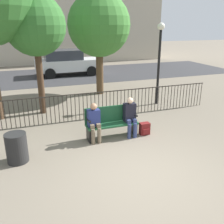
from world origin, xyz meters
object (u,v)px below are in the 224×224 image
at_px(tree_2, 35,26).
at_px(parked_car_0, 67,62).
at_px(trash_bin, 17,148).
at_px(seated_person_0, 94,121).
at_px(park_bench, 111,121).
at_px(seated_person_1, 130,115).
at_px(tree_0, 99,25).
at_px(lamp_post, 160,51).
at_px(backpack, 145,129).

relative_size(tree_2, parked_car_0, 1.00).
bearing_deg(tree_2, trash_bin, -104.50).
height_order(seated_person_0, trash_bin, seated_person_0).
xyz_separation_m(park_bench, seated_person_1, (0.54, -0.13, 0.17)).
height_order(tree_0, lamp_post, tree_0).
height_order(lamp_post, parked_car_0, lamp_post).
xyz_separation_m(tree_2, lamp_post, (4.59, -0.42, -0.94)).
relative_size(park_bench, seated_person_0, 1.35).
height_order(seated_person_0, backpack, seated_person_0).
height_order(seated_person_0, tree_0, tree_0).
xyz_separation_m(seated_person_0, seated_person_1, (1.09, 0.00, 0.03)).
height_order(lamp_post, trash_bin, lamp_post).
bearing_deg(backpack, tree_0, 88.79).
bearing_deg(parked_car_0, tree_0, -82.59).
bearing_deg(tree_0, seated_person_0, -108.56).
xyz_separation_m(parked_car_0, trash_bin, (-3.06, -10.51, -0.48)).
xyz_separation_m(seated_person_0, tree_0, (1.66, 4.94, 2.48)).
bearing_deg(backpack, seated_person_0, 177.88).
xyz_separation_m(seated_person_1, parked_car_0, (-0.10, 10.04, 0.19)).
bearing_deg(tree_0, trash_bin, -124.59).
distance_m(tree_2, parked_car_0, 7.72).
bearing_deg(backpack, tree_2, 131.79).
distance_m(park_bench, backpack, 1.07).
distance_m(seated_person_1, lamp_post, 3.79).
xyz_separation_m(lamp_post, trash_bin, (-5.49, -3.03, -1.80)).
relative_size(park_bench, tree_0, 0.33).
bearing_deg(parked_car_0, seated_person_0, -95.65).
bearing_deg(park_bench, seated_person_0, -166.45).
xyz_separation_m(tree_0, parked_car_0, (-0.66, 5.11, -2.27)).
bearing_deg(trash_bin, parked_car_0, 73.77).
distance_m(seated_person_0, trash_bin, 2.13).
relative_size(park_bench, tree_2, 0.36).
relative_size(tree_0, trash_bin, 6.18).
xyz_separation_m(tree_0, trash_bin, (-3.72, -5.40, -2.74)).
relative_size(park_bench, parked_car_0, 0.36).
height_order(seated_person_1, parked_car_0, parked_car_0).
bearing_deg(lamp_post, tree_0, 126.69).
xyz_separation_m(seated_person_1, trash_bin, (-3.15, -0.46, -0.29)).
bearing_deg(park_bench, parked_car_0, 87.41).
distance_m(park_bench, lamp_post, 4.13).
xyz_separation_m(seated_person_0, backpack, (1.55, -0.06, -0.45)).
height_order(park_bench, lamp_post, lamp_post).
bearing_deg(tree_2, seated_person_0, -68.60).
xyz_separation_m(lamp_post, parked_car_0, (-2.43, 7.47, -1.33)).
relative_size(tree_0, tree_2, 1.08).
relative_size(seated_person_0, tree_2, 0.27).
height_order(seated_person_0, lamp_post, lamp_post).
xyz_separation_m(tree_0, tree_2, (-2.83, -1.95, -0.00)).
relative_size(seated_person_0, seated_person_1, 0.95).
distance_m(seated_person_0, tree_2, 4.06).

